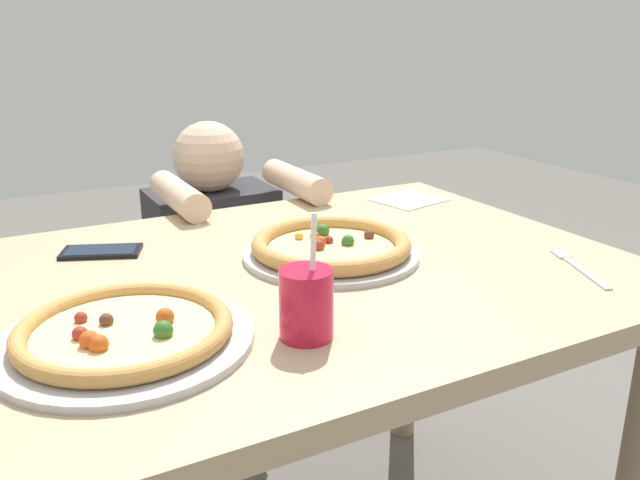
{
  "coord_description": "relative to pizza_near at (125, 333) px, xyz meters",
  "views": [
    {
      "loc": [
        -0.5,
        -1.02,
        1.18
      ],
      "look_at": [
        0.07,
        0.05,
        0.78
      ],
      "focal_mm": 36.94,
      "sensor_mm": 36.0,
      "label": 1
    }
  ],
  "objects": [
    {
      "name": "diner_seated",
      "position": [
        0.43,
        0.87,
        -0.33
      ],
      "size": [
        0.38,
        0.51,
        0.92
      ],
      "color": "#333847",
      "rests_on": "ground"
    },
    {
      "name": "pizza_near",
      "position": [
        0.0,
        0.0,
        0.0
      ],
      "size": [
        0.36,
        0.36,
        0.04
      ],
      "color": "#B7B7BC",
      "rests_on": "dining_table"
    },
    {
      "name": "pizza_far",
      "position": [
        0.43,
        0.18,
        0.0
      ],
      "size": [
        0.34,
        0.34,
        0.04
      ],
      "color": "#B7B7BC",
      "rests_on": "dining_table"
    },
    {
      "name": "paper_napkin",
      "position": [
        0.82,
        0.46,
        -0.02
      ],
      "size": [
        0.19,
        0.18,
        0.0
      ],
      "primitive_type": "cube",
      "rotation": [
        0.0,
        0.0,
        0.22
      ],
      "color": "white",
      "rests_on": "dining_table"
    },
    {
      "name": "drink_cup_colored",
      "position": [
        0.23,
        -0.1,
        0.03
      ],
      "size": [
        0.08,
        0.08,
        0.18
      ],
      "color": "red",
      "rests_on": "dining_table"
    },
    {
      "name": "cell_phone",
      "position": [
        0.05,
        0.41,
        -0.01
      ],
      "size": [
        0.17,
        0.13,
        0.01
      ],
      "color": "black",
      "rests_on": "dining_table"
    },
    {
      "name": "dining_table",
      "position": [
        0.35,
        0.16,
        -0.13
      ],
      "size": [
        1.23,
        0.91,
        0.75
      ],
      "color": "tan",
      "rests_on": "ground"
    },
    {
      "name": "fork",
      "position": [
        0.8,
        -0.09,
        -0.02
      ],
      "size": [
        0.09,
        0.19,
        0.0
      ],
      "color": "silver",
      "rests_on": "dining_table"
    }
  ]
}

